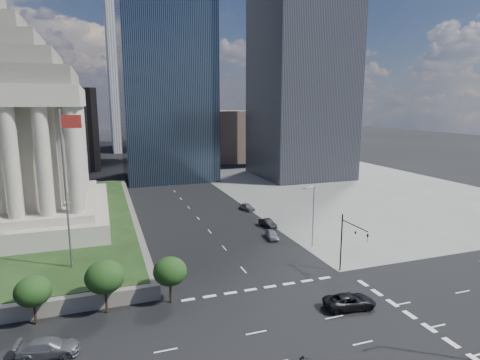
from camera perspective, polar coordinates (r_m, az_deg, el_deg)
name	(u,v)px	position (r m, az deg, el deg)	size (l,w,h in m)	color
ground	(160,175)	(132.04, -11.27, 0.69)	(500.00, 500.00, 0.00)	black
sidewalk_ne	(355,190)	(111.56, 16.02, -1.33)	(68.00, 90.00, 0.03)	slate
flagpole	(66,181)	(53.92, -23.46, -0.15)	(2.52, 0.24, 20.00)	slate
midrise_glass	(166,79)	(125.69, -10.52, 13.96)	(26.00, 26.00, 60.00)	black
highrise_ne	(303,11)	(131.47, 8.91, 22.66)	(26.00, 28.00, 100.00)	black
building_filler_ne	(227,135)	(166.93, -1.87, 6.40)	(20.00, 30.00, 20.00)	brown
building_filler_nw	(64,128)	(159.65, -23.80, 6.75)	(24.00, 30.00, 28.00)	brown
traffic_signal_ne	(349,238)	(54.89, 15.30, -7.94)	(0.30, 5.74, 8.00)	black
street_lamp_north	(312,213)	(64.35, 10.25, -4.59)	(2.13, 0.22, 10.00)	slate
pickup_truck	(350,301)	(48.30, 15.34, -16.30)	(5.85, 2.70, 1.63)	black
suv_grey	(48,348)	(42.94, -25.60, -20.69)	(5.48, 2.23, 1.59)	#505156
parked_sedan_near	(272,235)	(68.83, 4.57, -7.74)	(1.69, 4.20, 1.43)	gray
parked_sedan_mid	(268,223)	(75.08, 3.97, -6.15)	(4.37, 1.53, 1.44)	black
parked_sedan_far	(247,207)	(86.53, 1.06, -3.84)	(4.35, 1.75, 1.48)	slate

